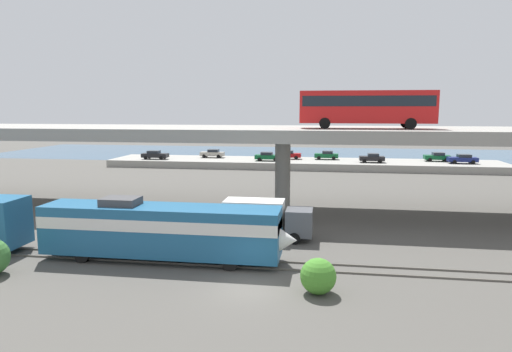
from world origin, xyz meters
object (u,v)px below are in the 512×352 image
Objects in this scene: parked_car_3 at (372,158)px; parked_car_5 at (289,155)px; parked_car_2 at (437,157)px; parked_car_1 at (213,153)px; parked_car_7 at (327,155)px; parked_car_4 at (463,159)px; service_truck_west at (265,218)px; train_locomotive at (172,229)px; parked_car_0 at (268,156)px; transit_bus_on_overpass at (367,106)px; parked_car_6 at (155,155)px.

parked_car_3 and parked_car_5 have the same top height.
parked_car_2 is 11.61m from parked_car_3.
parked_car_7 is (20.54, 0.06, -0.00)m from parked_car_1.
parked_car_2 is at bearing 0.72° from parked_car_5.
parked_car_7 is (-21.89, 2.71, -0.00)m from parked_car_4.
service_truck_west is 1.66× the size of parked_car_7.
parked_car_4 is 28.59m from parked_car_5.
service_truck_west reaches higher than parked_car_3.
parked_car_2 is 1.01× the size of parked_car_7.
parked_car_0 is (0.03, 49.09, -0.22)m from train_locomotive.
parked_car_1 is (-24.08, 37.87, -8.33)m from transit_bus_on_overpass.
train_locomotive is 60.05m from parked_car_2.
transit_bus_on_overpass is 14.76m from service_truck_west.
transit_bus_on_overpass is at bearing -45.20° from parked_car_6.
parked_car_0 is 20.04m from parked_car_6.
parked_car_3 is (-11.06, -3.52, -0.00)m from parked_car_2.
parked_car_4 is 22.06m from parked_car_7.
train_locomotive is at bearing 57.56° from parked_car_4.
transit_bus_on_overpass reaches higher than parked_car_2.
train_locomotive reaches higher than service_truck_west.
parked_car_4 is (31.82, 1.02, 0.00)m from parked_car_0.
service_truck_west is 46.51m from parked_car_5.
parked_car_7 is at bearing 84.45° from service_truck_west.
parked_car_5 is at bearing -12.84° from parked_car_3.
parked_car_1 is at bearing 160.93° from parked_car_0.
parked_car_2 is (28.46, 3.78, -0.00)m from parked_car_0.
parked_car_0 is 4.81m from parked_car_5.
parked_car_0 and parked_car_4 have the same top height.
parked_car_0 and parked_car_2 have the same top height.
parked_car_2 is 18.53m from parked_car_7.
transit_bus_on_overpass is 2.61× the size of parked_car_6.
service_truck_west is 49.33m from parked_car_1.
parked_car_3 is at bearing 155.08° from parked_car_7.
parked_car_3 is 14.45m from parked_car_4.
transit_bus_on_overpass reaches higher than parked_car_6.
service_truck_west reaches higher than parked_car_0.
train_locomotive is at bearing -93.67° from parked_car_5.
parked_car_7 is at bearing 7.97° from parked_car_6.
parked_car_0 is 0.96× the size of parked_car_6.
parked_car_0 is 10.60m from parked_car_7.
train_locomotive is 52.57m from parked_car_6.
service_truck_west is at bearing 59.01° from parked_car_4.
parked_car_2 and parked_car_5 have the same top height.
service_truck_west is 1.55× the size of parked_car_0.
parked_car_1 is 42.52m from parked_car_4.
parked_car_5 is (3.37, 52.55, -0.22)m from train_locomotive.
transit_bus_on_overpass reaches higher than parked_car_0.
parked_car_0 is at bearing 111.48° from transit_bus_on_overpass.
parked_car_0 is 11.23m from parked_car_1.
transit_bus_on_overpass is at bearing -74.96° from parked_car_5.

